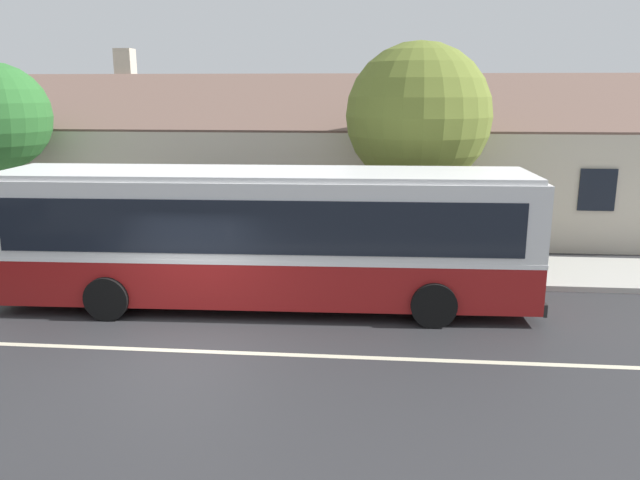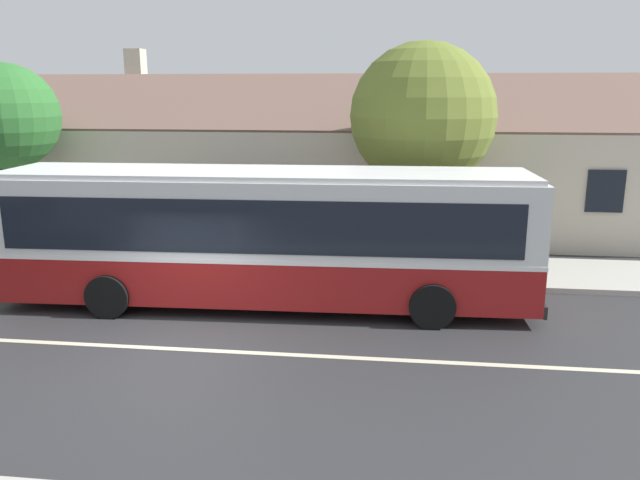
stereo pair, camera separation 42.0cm
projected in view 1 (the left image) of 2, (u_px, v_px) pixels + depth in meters
ground_plane at (179, 351)px, 12.34m from camera, size 300.00×300.00×0.00m
sidewalk_far at (243, 265)px, 18.13m from camera, size 60.00×3.00×0.15m
lane_divider_stripe at (179, 351)px, 12.34m from camera, size 60.00×0.16×0.01m
community_building at (306, 169)px, 24.81m from camera, size 27.99×10.01×6.67m
transit_bus at (266, 234)px, 14.63m from camera, size 12.53×3.03×3.23m
bench_by_building at (101, 252)px, 17.63m from camera, size 1.55×0.51×0.94m
street_tree_primary at (417, 121)px, 17.80m from camera, size 4.13×4.13×6.38m
bus_stop_sign at (523, 225)px, 16.12m from camera, size 0.36×0.07×2.40m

